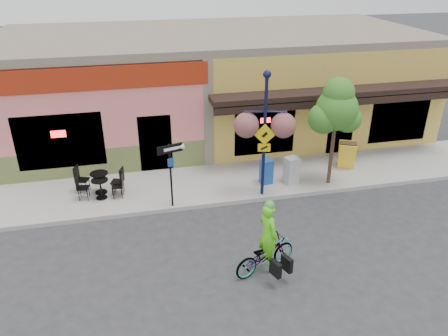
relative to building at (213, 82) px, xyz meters
name	(u,v)px	position (x,y,z in m)	size (l,w,h in m)	color
ground	(259,210)	(0.00, -7.50, -2.25)	(90.00, 90.00, 0.00)	#2D2D30
sidewalk	(244,180)	(0.00, -5.50, -2.17)	(24.00, 3.00, 0.15)	#9E9B93
curb	(255,200)	(0.00, -6.95, -2.17)	(24.00, 0.12, 0.15)	#A8A59E
building	(213,82)	(0.00, 0.00, 0.00)	(18.20, 8.20, 4.50)	#E0716F
bicycle	(265,255)	(-0.74, -10.39, -1.77)	(0.64, 1.82, 0.96)	maroon
cyclist_rider	(268,242)	(-0.69, -10.39, -1.38)	(0.63, 0.42, 1.74)	#5AE718
lamp_post	(264,136)	(0.31, -6.74, 0.02)	(1.35, 0.54, 4.24)	#121539
one_way_sign	(171,176)	(-2.75, -6.85, -1.02)	(0.83, 0.18, 2.16)	black
cafe_set_left	(100,180)	(-5.03, -5.45, -1.62)	(1.62, 0.81, 0.97)	black
cafe_set_right	(100,186)	(-5.00, -5.84, -1.65)	(1.49, 0.74, 0.89)	black
newspaper_box_blue	(266,171)	(0.69, -6.01, -1.66)	(0.40, 0.36, 0.89)	#1C4BA8
newspaper_box_grey	(291,170)	(1.56, -6.18, -1.62)	(0.45, 0.41, 0.97)	#ADADAD
street_tree	(334,132)	(2.87, -6.48, -0.17)	(1.51, 1.51, 3.86)	#3D7A26
sandwich_board	(347,157)	(3.97, -5.64, -1.59)	(0.61, 0.45, 1.02)	yellow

